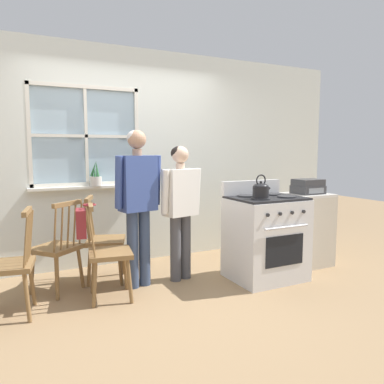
{
  "coord_description": "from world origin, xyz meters",
  "views": [
    {
      "loc": [
        -1.38,
        -3.22,
        1.45
      ],
      "look_at": [
        0.36,
        0.27,
        1.0
      ],
      "focal_mm": 35.0,
      "sensor_mm": 36.0,
      "label": 1
    }
  ],
  "objects_px": {
    "person_teen_center": "(180,201)",
    "kettle": "(261,190)",
    "chair_near_wall": "(11,266)",
    "stove": "(265,237)",
    "chair_by_window": "(108,254)",
    "stereo": "(308,187)",
    "potted_plant": "(96,178)",
    "chair_near_stove": "(58,249)",
    "chair_center_cluster": "(104,241)",
    "handbag": "(81,222)",
    "person_elderly_left": "(138,194)",
    "side_counter": "(305,229)"
  },
  "relations": [
    {
      "from": "person_teen_center",
      "to": "handbag",
      "type": "distance_m",
      "value": 1.1
    },
    {
      "from": "chair_near_wall",
      "to": "side_counter",
      "type": "xyz_separation_m",
      "value": [
        3.33,
        0.0,
        0.01
      ]
    },
    {
      "from": "chair_center_cluster",
      "to": "handbag",
      "type": "xyz_separation_m",
      "value": [
        -0.31,
        -0.48,
        0.32
      ]
    },
    {
      "from": "chair_near_stove",
      "to": "kettle",
      "type": "relative_size",
      "value": 3.8
    },
    {
      "from": "person_teen_center",
      "to": "potted_plant",
      "type": "xyz_separation_m",
      "value": [
        -0.73,
        0.84,
        0.22
      ]
    },
    {
      "from": "chair_near_stove",
      "to": "potted_plant",
      "type": "height_order",
      "value": "potted_plant"
    },
    {
      "from": "potted_plant",
      "to": "stereo",
      "type": "xyz_separation_m",
      "value": [
        2.37,
        -1.05,
        -0.12
      ]
    },
    {
      "from": "chair_by_window",
      "to": "stove",
      "type": "relative_size",
      "value": 0.86
    },
    {
      "from": "chair_by_window",
      "to": "person_teen_center",
      "type": "relative_size",
      "value": 0.63
    },
    {
      "from": "kettle",
      "to": "person_teen_center",
      "type": "bearing_deg",
      "value": 142.95
    },
    {
      "from": "chair_near_stove",
      "to": "person_elderly_left",
      "type": "distance_m",
      "value": 0.97
    },
    {
      "from": "potted_plant",
      "to": "chair_near_stove",
      "type": "bearing_deg",
      "value": -130.74
    },
    {
      "from": "chair_near_wall",
      "to": "stove",
      "type": "height_order",
      "value": "stove"
    },
    {
      "from": "person_elderly_left",
      "to": "side_counter",
      "type": "relative_size",
      "value": 1.82
    },
    {
      "from": "chair_by_window",
      "to": "person_teen_center",
      "type": "xyz_separation_m",
      "value": [
        0.85,
        0.18,
        0.44
      ]
    },
    {
      "from": "chair_near_wall",
      "to": "person_elderly_left",
      "type": "height_order",
      "value": "person_elderly_left"
    },
    {
      "from": "person_elderly_left",
      "to": "side_counter",
      "type": "bearing_deg",
      "value": -15.49
    },
    {
      "from": "chair_near_wall",
      "to": "side_counter",
      "type": "distance_m",
      "value": 3.33
    },
    {
      "from": "person_elderly_left",
      "to": "potted_plant",
      "type": "relative_size",
      "value": 5.46
    },
    {
      "from": "potted_plant",
      "to": "side_counter",
      "type": "height_order",
      "value": "potted_plant"
    },
    {
      "from": "chair_center_cluster",
      "to": "potted_plant",
      "type": "height_order",
      "value": "potted_plant"
    },
    {
      "from": "chair_by_window",
      "to": "stove",
      "type": "distance_m",
      "value": 1.73
    },
    {
      "from": "person_elderly_left",
      "to": "stove",
      "type": "bearing_deg",
      "value": -26.45
    },
    {
      "from": "chair_near_stove",
      "to": "potted_plant",
      "type": "relative_size",
      "value": 3.12
    },
    {
      "from": "chair_near_wall",
      "to": "potted_plant",
      "type": "height_order",
      "value": "potted_plant"
    },
    {
      "from": "chair_center_cluster",
      "to": "person_teen_center",
      "type": "relative_size",
      "value": 0.63
    },
    {
      "from": "potted_plant",
      "to": "side_counter",
      "type": "bearing_deg",
      "value": -23.54
    },
    {
      "from": "person_teen_center",
      "to": "stove",
      "type": "xyz_separation_m",
      "value": [
        0.87,
        -0.39,
        -0.41
      ]
    },
    {
      "from": "stereo",
      "to": "stove",
      "type": "bearing_deg",
      "value": -167.0
    },
    {
      "from": "person_teen_center",
      "to": "chair_by_window",
      "type": "bearing_deg",
      "value": 179.08
    },
    {
      "from": "person_teen_center",
      "to": "handbag",
      "type": "bearing_deg",
      "value": 174.48
    },
    {
      "from": "person_elderly_left",
      "to": "kettle",
      "type": "relative_size",
      "value": 6.65
    },
    {
      "from": "potted_plant",
      "to": "stove",
      "type": "bearing_deg",
      "value": -37.62
    },
    {
      "from": "chair_near_stove",
      "to": "chair_center_cluster",
      "type": "bearing_deg",
      "value": 153.3
    },
    {
      "from": "chair_near_wall",
      "to": "stereo",
      "type": "bearing_deg",
      "value": 99.48
    },
    {
      "from": "chair_by_window",
      "to": "handbag",
      "type": "xyz_separation_m",
      "value": [
        -0.23,
        0.04,
        0.32
      ]
    },
    {
      "from": "chair_center_cluster",
      "to": "kettle",
      "type": "relative_size",
      "value": 3.8
    },
    {
      "from": "person_teen_center",
      "to": "kettle",
      "type": "relative_size",
      "value": 5.99
    },
    {
      "from": "person_teen_center",
      "to": "side_counter",
      "type": "xyz_separation_m",
      "value": [
        1.64,
        -0.19,
        -0.43
      ]
    },
    {
      "from": "chair_by_window",
      "to": "chair_near_stove",
      "type": "relative_size",
      "value": 1.0
    },
    {
      "from": "chair_near_wall",
      "to": "chair_near_stove",
      "type": "distance_m",
      "value": 0.6
    },
    {
      "from": "chair_center_cluster",
      "to": "chair_by_window",
      "type": "bearing_deg",
      "value": -169.66
    },
    {
      "from": "kettle",
      "to": "potted_plant",
      "type": "xyz_separation_m",
      "value": [
        -1.42,
        1.36,
        0.08
      ]
    },
    {
      "from": "stove",
      "to": "handbag",
      "type": "relative_size",
      "value": 3.53
    },
    {
      "from": "chair_center_cluster",
      "to": "chair_near_stove",
      "type": "xyz_separation_m",
      "value": [
        -0.5,
        -0.12,
        0.0
      ]
    },
    {
      "from": "person_teen_center",
      "to": "potted_plant",
      "type": "relative_size",
      "value": 4.93
    },
    {
      "from": "chair_center_cluster",
      "to": "handbag",
      "type": "relative_size",
      "value": 3.05
    },
    {
      "from": "chair_near_wall",
      "to": "stove",
      "type": "distance_m",
      "value": 2.57
    },
    {
      "from": "chair_by_window",
      "to": "chair_center_cluster",
      "type": "bearing_deg",
      "value": 0.74
    },
    {
      "from": "person_elderly_left",
      "to": "chair_center_cluster",
      "type": "bearing_deg",
      "value": 119.76
    }
  ]
}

